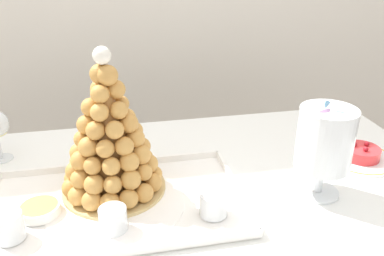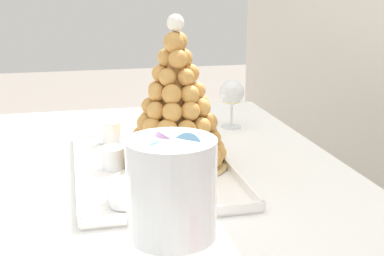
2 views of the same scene
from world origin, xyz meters
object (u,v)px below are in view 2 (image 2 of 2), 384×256
at_px(dessert_cup_left, 111,133).
at_px(macaron_goblet, 171,191).
at_px(creme_brulee_ramekin, 140,141).
at_px(dessert_cup_centre, 125,193).
at_px(serving_tray, 152,167).
at_px(dessert_cup_mid_left, 112,159).
at_px(wine_glass, 232,94).
at_px(croquembouche, 176,109).

distance_m(dessert_cup_left, macaron_goblet, 0.70).
bearing_deg(creme_brulee_ramekin, dessert_cup_centre, -11.79).
relative_size(serving_tray, dessert_cup_mid_left, 10.00).
xyz_separation_m(dessert_cup_centre, creme_brulee_ramekin, (-0.38, 0.08, -0.01)).
bearing_deg(serving_tray, macaron_goblet, -5.02).
bearing_deg(wine_glass, dessert_cup_left, -75.31).
distance_m(croquembouche, dessert_cup_centre, 0.28).
bearing_deg(creme_brulee_ramekin, dessert_cup_mid_left, -28.33).
bearing_deg(dessert_cup_left, croquembouche, 33.30).
bearing_deg(serving_tray, dessert_cup_centre, -21.73).
distance_m(dessert_cup_mid_left, dessert_cup_centre, 0.22).
bearing_deg(serving_tray, croquembouche, 92.32).
height_order(croquembouche, dessert_cup_left, croquembouche).
relative_size(dessert_cup_left, wine_glass, 0.41).
height_order(serving_tray, wine_glass, wine_glass).
bearing_deg(serving_tray, wine_glass, 136.82).
relative_size(serving_tray, dessert_cup_left, 9.82).
bearing_deg(dessert_cup_centre, dessert_cup_mid_left, -178.04).
height_order(creme_brulee_ramekin, wine_glass, wine_glass).
height_order(croquembouche, wine_glass, croquembouche).
xyz_separation_m(macaron_goblet, wine_glass, (-0.79, 0.33, -0.04)).
bearing_deg(wine_glass, croquembouche, -36.91).
bearing_deg(creme_brulee_ramekin, wine_glass, 115.87).
bearing_deg(dessert_cup_mid_left, dessert_cup_left, 176.48).
height_order(dessert_cup_left, dessert_cup_centre, dessert_cup_left).
relative_size(dessert_cup_mid_left, dessert_cup_centre, 0.95).
bearing_deg(dessert_cup_mid_left, dessert_cup_centre, 1.96).
relative_size(dessert_cup_mid_left, creme_brulee_ramekin, 0.64).
xyz_separation_m(dessert_cup_mid_left, creme_brulee_ramekin, (-0.16, 0.09, -0.01)).
relative_size(serving_tray, dessert_cup_centre, 9.51).
height_order(macaron_goblet, wine_glass, macaron_goblet).
height_order(dessert_cup_left, wine_glass, wine_glass).
distance_m(croquembouche, creme_brulee_ramekin, 0.21).
distance_m(croquembouche, dessert_cup_left, 0.27).
height_order(dessert_cup_left, creme_brulee_ramekin, dessert_cup_left).
bearing_deg(wine_glass, creme_brulee_ramekin, -64.13).
bearing_deg(wine_glass, dessert_cup_mid_left, -51.58).
bearing_deg(wine_glass, serving_tray, -43.18).
height_order(serving_tray, croquembouche, croquembouche).
height_order(serving_tray, dessert_cup_left, dessert_cup_left).
bearing_deg(dessert_cup_centre, croquembouche, 145.95).
relative_size(dessert_cup_centre, wine_glass, 0.42).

